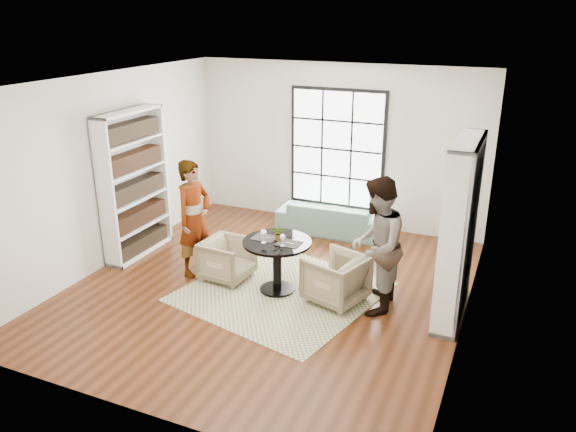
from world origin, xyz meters
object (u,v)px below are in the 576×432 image
at_px(pedestal_table, 277,255).
at_px(wine_glass_right, 283,238).
at_px(sofa, 332,218).
at_px(armchair_left, 227,259).
at_px(person_right, 376,246).
at_px(person_left, 194,218).
at_px(armchair_right, 336,279).
at_px(wine_glass_left, 263,233).
at_px(flower_centerpiece, 279,233).

distance_m(pedestal_table, wine_glass_right, 0.39).
height_order(sofa, wine_glass_right, wine_glass_right).
xyz_separation_m(sofa, armchair_left, (-0.82, -2.43, 0.03)).
bearing_deg(pedestal_table, person_right, 1.88).
relative_size(pedestal_table, person_left, 0.55).
bearing_deg(wine_glass_right, person_right, 7.68).
height_order(armchair_right, person_left, person_left).
bearing_deg(wine_glass_left, flower_centerpiece, 48.85).
bearing_deg(armchair_right, armchair_left, -72.78).
xyz_separation_m(armchair_left, wine_glass_left, (0.71, -0.19, 0.62)).
bearing_deg(flower_centerpiece, wine_glass_right, -52.74).
height_order(pedestal_table, sofa, pedestal_table).
relative_size(pedestal_table, wine_glass_right, 5.67).
bearing_deg(flower_centerpiece, wine_glass_left, -131.15).
xyz_separation_m(pedestal_table, flower_centerpiece, (0.01, 0.05, 0.32)).
xyz_separation_m(wine_glass_left, wine_glass_right, (0.29, 0.01, -0.02)).
bearing_deg(person_left, person_right, -80.22).
relative_size(sofa, armchair_right, 2.58).
bearing_deg(flower_centerpiece, pedestal_table, -103.56).
distance_m(sofa, flower_centerpiece, 2.51).
bearing_deg(pedestal_table, armchair_left, 176.10).
relative_size(armchair_left, person_right, 0.37).
xyz_separation_m(armchair_right, person_right, (0.55, 0.00, 0.59)).
height_order(person_right, wine_glass_left, person_right).
height_order(armchair_left, wine_glass_left, wine_glass_left).
bearing_deg(flower_centerpiece, sofa, 91.06).
bearing_deg(pedestal_table, armchair_right, 3.06).
relative_size(armchair_right, person_right, 0.41).
xyz_separation_m(sofa, person_left, (-1.37, -2.43, 0.62)).
distance_m(person_right, flower_centerpiece, 1.41).
distance_m(armchair_left, flower_centerpiece, 1.04).
distance_m(sofa, person_left, 2.86).
xyz_separation_m(sofa, armchair_right, (0.91, -2.44, 0.06)).
relative_size(sofa, wine_glass_left, 9.61).
distance_m(wine_glass_right, flower_centerpiece, 0.22).
bearing_deg(flower_centerpiece, person_left, 179.52).
relative_size(pedestal_table, sofa, 0.50).
bearing_deg(wine_glass_right, armchair_right, 13.28).
bearing_deg(flower_centerpiece, armchair_left, 179.21).
bearing_deg(armchair_left, person_right, -86.43).
bearing_deg(person_right, flower_centerpiece, -94.60).
relative_size(person_left, person_right, 0.96).
xyz_separation_m(armchair_right, wine_glass_right, (-0.73, -0.17, 0.57)).
distance_m(person_right, wine_glass_left, 1.58).
xyz_separation_m(armchair_right, wine_glass_left, (-1.02, -0.18, 0.59)).
xyz_separation_m(wine_glass_left, flower_centerpiece, (0.16, 0.18, -0.04)).
height_order(armchair_left, wine_glass_right, wine_glass_right).
relative_size(pedestal_table, person_right, 0.53).
height_order(pedestal_table, wine_glass_right, wine_glass_right).
relative_size(pedestal_table, armchair_left, 1.41).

